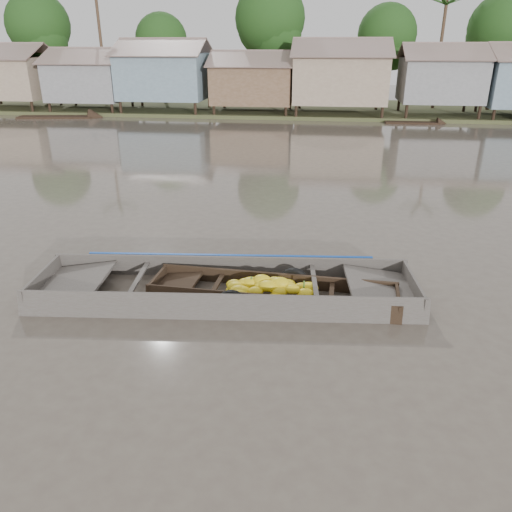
# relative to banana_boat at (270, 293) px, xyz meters

# --- Properties ---
(ground) EXTENTS (120.00, 120.00, 0.00)m
(ground) POSITION_rel_banana_boat_xyz_m (-0.57, -0.50, -0.14)
(ground) COLOR #4F453D
(ground) RESTS_ON ground
(riverbank) EXTENTS (120.00, 12.47, 10.22)m
(riverbank) POSITION_rel_banana_boat_xyz_m (2.46, 31.37, 2.93)
(riverbank) COLOR #384723
(riverbank) RESTS_ON ground
(banana_boat) EXTENTS (5.35, 1.53, 0.73)m
(banana_boat) POSITION_rel_banana_boat_xyz_m (0.00, 0.00, 0.00)
(banana_boat) COLOR black
(banana_boat) RESTS_ON ground
(viewer_boat) EXTENTS (8.35, 2.88, 0.66)m
(viewer_boat) POSITION_rel_banana_boat_xyz_m (-0.94, 0.03, -0.07)
(viewer_boat) COLOR #423C38
(viewer_boat) RESTS_ON ground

